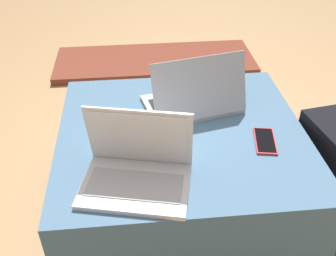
{
  "coord_description": "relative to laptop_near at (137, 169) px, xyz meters",
  "views": [
    {
      "loc": [
        -0.17,
        -1.13,
        1.29
      ],
      "look_at": [
        -0.06,
        -0.08,
        0.52
      ],
      "focal_mm": 42.0,
      "sensor_mm": 36.0,
      "label": 1
    }
  ],
  "objects": [
    {
      "name": "ground_plane",
      "position": [
        0.17,
        0.24,
        -0.49
      ],
      "size": [
        14.0,
        14.0,
        0.0
      ],
      "primitive_type": "plane",
      "color": "tan"
    },
    {
      "name": "fireplace_hearth",
      "position": [
        0.17,
        1.66,
        -0.47
      ],
      "size": [
        1.4,
        0.5,
        0.04
      ],
      "color": "brown",
      "rests_on": "ground_plane"
    },
    {
      "name": "laptop_far",
      "position": [
        0.24,
        0.38,
        -0.0
      ],
      "size": [
        0.4,
        0.3,
        0.24
      ],
      "rotation": [
        0.0,
        0.0,
        3.36
      ],
      "color": "#B7B7BC",
      "rests_on": "ottoman"
    },
    {
      "name": "backpack",
      "position": [
        0.75,
        0.16,
        -0.26
      ],
      "size": [
        0.26,
        0.31,
        0.54
      ],
      "rotation": [
        0.0,
        0.0,
        1.73
      ],
      "color": "black",
      "rests_on": "ground_plane"
    },
    {
      "name": "cell_phone",
      "position": [
        0.45,
        0.15,
        -0.05
      ],
      "size": [
        0.1,
        0.16,
        0.01
      ],
      "rotation": [
        0.0,
        0.0,
        2.96
      ],
      "color": "red",
      "rests_on": "ottoman"
    },
    {
      "name": "ottoman",
      "position": [
        0.17,
        0.24,
        -0.27
      ],
      "size": [
        0.9,
        0.82,
        0.44
      ],
      "color": "#2A3D4E",
      "rests_on": "ground_plane"
    },
    {
      "name": "laptop_near",
      "position": [
        0.0,
        0.0,
        0.0
      ],
      "size": [
        0.37,
        0.3,
        0.24
      ],
      "rotation": [
        0.0,
        0.0,
        -0.23
      ],
      "color": "silver",
      "rests_on": "ottoman"
    }
  ]
}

